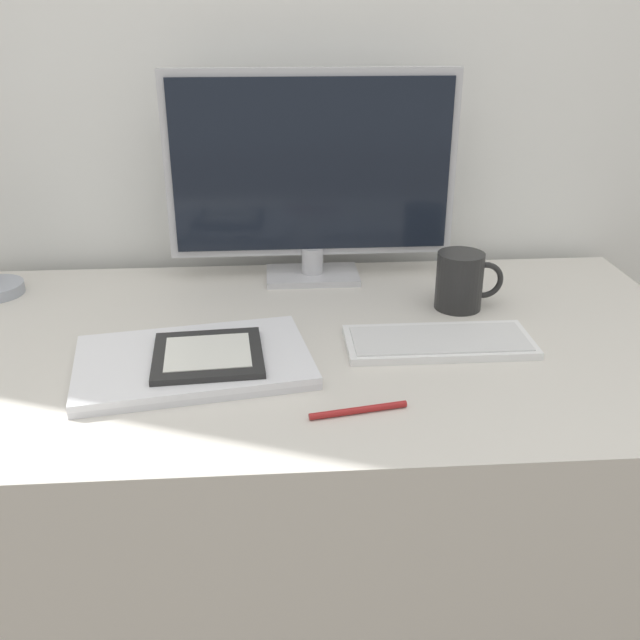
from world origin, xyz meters
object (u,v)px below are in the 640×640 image
pen (358,410)px  keyboard (439,342)px  ereader (208,355)px  laptop (194,361)px  monitor (312,174)px  coffee_mug (461,281)px

pen → keyboard: bearing=51.9°
keyboard → ereader: 0.36m
ereader → pen: 0.25m
laptop → pen: laptop is taller
monitor → coffee_mug: 0.34m
monitor → ereader: 0.45m
laptop → keyboard: bearing=7.0°
monitor → coffee_mug: size_ratio=4.53×
laptop → ereader: bearing=-18.9°
monitor → keyboard: 0.41m
coffee_mug → pen: size_ratio=0.90×
monitor → laptop: (-0.20, -0.36, -0.19)m
keyboard → pen: bearing=-128.1°
ereader → monitor: bearing=64.7°
monitor → laptop: size_ratio=1.45×
ereader → coffee_mug: bearing=25.5°
laptop → ereader: ereader is taller
laptop → coffee_mug: size_ratio=3.11×
monitor → pen: monitor is taller
coffee_mug → pen: coffee_mug is taller
monitor → ereader: monitor is taller
keyboard → ereader: ereader is taller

